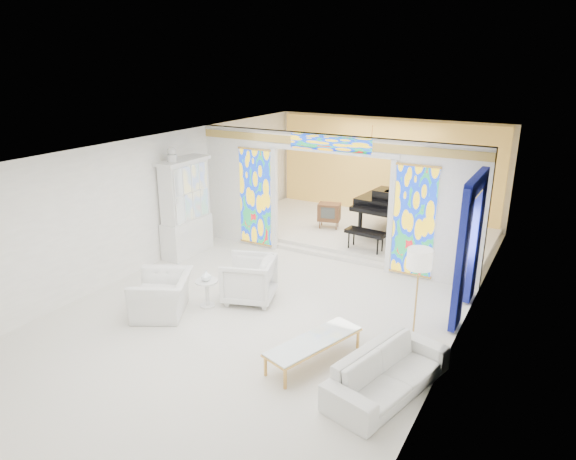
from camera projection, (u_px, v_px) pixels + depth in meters
The scene contains 24 objects.
floor at pixel (289, 289), 10.83m from camera, with size 12.00×12.00×0.00m, color silver.
ceiling at pixel (289, 148), 9.87m from camera, with size 7.00×12.00×0.02m, color white.
wall_back at pixel (387, 168), 15.31m from camera, with size 7.00×0.02×3.00m, color silver.
wall_front at pixel (11, 373), 5.40m from camera, with size 7.00×0.02×3.00m, color silver.
wall_left at pixel (159, 199), 11.98m from camera, with size 0.02×12.00×3.00m, color silver.
wall_right at pixel (468, 253), 8.73m from camera, with size 0.02×12.00×3.00m, color silver.
partition_wall at pixel (331, 193), 11.95m from camera, with size 7.00×0.22×3.00m.
stained_glass_left at pixel (255, 197), 12.92m from camera, with size 0.90×0.04×2.40m, color gold.
stained_glass_right at pixel (414, 221), 11.03m from camera, with size 0.90×0.04×2.40m, color gold.
stained_glass_transom at pixel (330, 143), 11.49m from camera, with size 2.00×0.04×0.34m, color gold.
alcove_platform at pixel (361, 231), 14.19m from camera, with size 6.80×3.80×0.18m, color silver.
gold_curtain_back at pixel (386, 169), 15.21m from camera, with size 6.70×0.10×2.90m, color #E8B650.
chandelier at pixel (372, 143), 13.23m from camera, with size 0.48×0.48×0.30m, color gold.
blue_drapes at pixel (471, 235), 9.33m from camera, with size 0.14×1.85×2.65m.
china_cabinet at pixel (186, 208), 12.45m from camera, with size 0.56×1.46×2.72m.
armchair_left at pixel (162, 295), 9.73m from camera, with size 1.17×1.02×0.76m, color silver.
armchair_right at pixel (249, 279), 10.23m from camera, with size 0.97×0.99×0.91m, color white.
sofa at pixel (388, 372), 7.45m from camera, with size 2.16×0.85×0.63m, color white.
side_table at pixel (207, 289), 10.00m from camera, with size 0.48×0.48×0.54m.
vase at pixel (206, 275), 9.90m from camera, with size 0.20×0.20×0.21m, color silver.
coffee_table at pixel (314, 342), 8.16m from camera, with size 1.06×1.84×0.39m.
floor_lamp at pixel (419, 264), 8.39m from camera, with size 0.53×0.53×1.70m.
grand_piano at pixel (402, 202), 13.58m from camera, with size 2.12×3.12×1.22m.
tv_console at pixel (329, 212), 14.03m from camera, with size 0.67×0.54×0.69m.
Camera 1 is at (4.82, -8.60, 4.66)m, focal length 32.00 mm.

